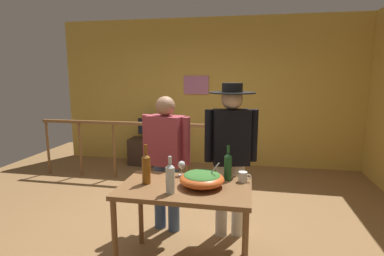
# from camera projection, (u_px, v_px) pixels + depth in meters

# --- Properties ---
(ground_plane) EXTENTS (7.69, 7.69, 0.00)m
(ground_plane) POSITION_uv_depth(u_px,v_px,m) (174.00, 225.00, 3.59)
(ground_plane) COLOR olive
(back_wall) EXTENTS (5.91, 0.10, 2.84)m
(back_wall) POSITION_uv_depth(u_px,v_px,m) (207.00, 93.00, 5.94)
(back_wall) COLOR gold
(back_wall) RESTS_ON ground_plane
(framed_picture) EXTENTS (0.49, 0.03, 0.36)m
(framed_picture) POSITION_uv_depth(u_px,v_px,m) (196.00, 85.00, 5.89)
(framed_picture) COLOR #B96F9D
(stair_railing) EXTENTS (3.29, 0.10, 1.04)m
(stair_railing) POSITION_uv_depth(u_px,v_px,m) (160.00, 142.00, 5.01)
(stair_railing) COLOR brown
(stair_railing) RESTS_ON ground_plane
(tv_console) EXTENTS (0.90, 0.40, 0.52)m
(tv_console) POSITION_uv_depth(u_px,v_px,m) (152.00, 152.00, 5.99)
(tv_console) COLOR #38281E
(tv_console) RESTS_ON ground_plane
(flat_screen_tv) EXTENTS (0.52, 0.12, 0.41)m
(flat_screen_tv) POSITION_uv_depth(u_px,v_px,m) (151.00, 127.00, 5.88)
(flat_screen_tv) COLOR black
(flat_screen_tv) RESTS_ON tv_console
(serving_table) EXTENTS (1.17, 0.70, 0.79)m
(serving_table) POSITION_uv_depth(u_px,v_px,m) (185.00, 196.00, 2.69)
(serving_table) COLOR brown
(serving_table) RESTS_ON ground_plane
(salad_bowl) EXTENTS (0.40, 0.40, 0.23)m
(salad_bowl) POSITION_uv_depth(u_px,v_px,m) (202.00, 178.00, 2.66)
(salad_bowl) COLOR #DB5B23
(salad_bowl) RESTS_ON serving_table
(wine_glass) EXTENTS (0.07, 0.07, 0.15)m
(wine_glass) POSITION_uv_depth(u_px,v_px,m) (182.00, 166.00, 2.94)
(wine_glass) COLOR silver
(wine_glass) RESTS_ON serving_table
(wine_bottle_amber) EXTENTS (0.08, 0.08, 0.36)m
(wine_bottle_amber) POSITION_uv_depth(u_px,v_px,m) (146.00, 168.00, 2.72)
(wine_bottle_amber) COLOR brown
(wine_bottle_amber) RESTS_ON serving_table
(wine_bottle_clear) EXTENTS (0.08, 0.08, 0.32)m
(wine_bottle_clear) POSITION_uv_depth(u_px,v_px,m) (170.00, 178.00, 2.50)
(wine_bottle_clear) COLOR silver
(wine_bottle_clear) RESTS_ON serving_table
(wine_bottle_green) EXTENTS (0.07, 0.07, 0.33)m
(wine_bottle_green) POSITION_uv_depth(u_px,v_px,m) (228.00, 166.00, 2.82)
(wine_bottle_green) COLOR #1E5628
(wine_bottle_green) RESTS_ON serving_table
(mug_white) EXTENTS (0.12, 0.08, 0.09)m
(mug_white) POSITION_uv_depth(u_px,v_px,m) (243.00, 177.00, 2.78)
(mug_white) COLOR white
(mug_white) RESTS_ON serving_table
(person_standing_left) EXTENTS (0.58, 0.31, 1.54)m
(person_standing_left) POSITION_uv_depth(u_px,v_px,m) (166.00, 153.00, 3.36)
(person_standing_left) COLOR #3D5684
(person_standing_left) RESTS_ON ground_plane
(person_standing_right) EXTENTS (0.55, 0.48, 1.68)m
(person_standing_right) POSITION_uv_depth(u_px,v_px,m) (231.00, 147.00, 3.21)
(person_standing_right) COLOR beige
(person_standing_right) RESTS_ON ground_plane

